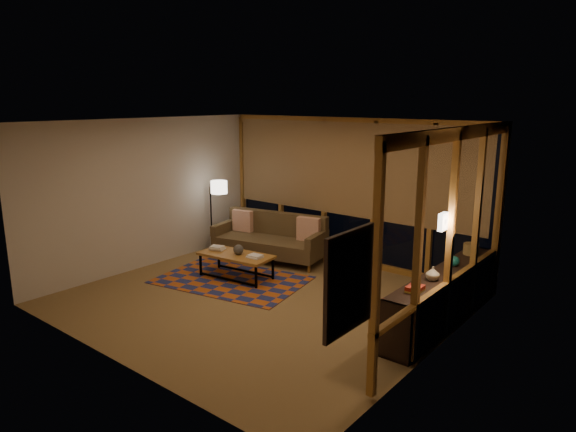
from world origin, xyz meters
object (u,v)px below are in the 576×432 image
Objects in this scene: floor_lamp at (211,214)px; bookshelf at (444,297)px; coffee_table at (236,266)px; sofa at (269,238)px.

floor_lamp is 0.51× the size of bookshelf.
bookshelf reaches higher than coffee_table.
bookshelf is at bearing 1.75° from coffee_table.
sofa is at bearing 21.54° from floor_lamp.
bookshelf is (3.72, -0.60, -0.07)m from sofa.
sofa reaches higher than bookshelf.
floor_lamp reaches higher than bookshelf.
coffee_table is at bearing -17.33° from floor_lamp.
bookshelf is at bearing 8.20° from floor_lamp.
coffee_table is 0.88× the size of floor_lamp.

